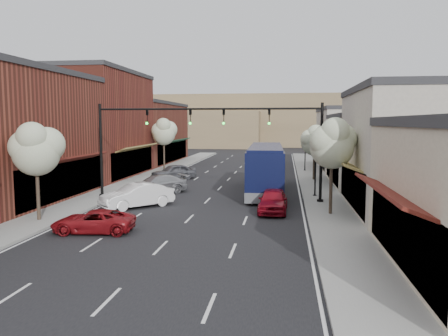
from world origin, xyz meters
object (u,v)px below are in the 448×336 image
at_px(tree_left_far, 164,131).
at_px(coach_bus, 266,168).
at_px(tree_right_far, 315,140).
at_px(red_hatchback, 273,201).
at_px(signal_mast_left, 131,136).
at_px(parked_car_c, 156,184).
at_px(lamp_post_near, 316,158).
at_px(parked_car_d, 173,172).
at_px(tree_left_near, 36,148).
at_px(lamp_post_far, 305,145).
at_px(signal_mast_right, 287,137).
at_px(parked_car_b, 137,195).
at_px(tree_right_near, 333,143).
at_px(parked_car_a, 93,221).

distance_m(tree_left_far, coach_bus, 18.44).
relative_size(tree_right_far, red_hatchback, 1.25).
height_order(signal_mast_left, parked_car_c, signal_mast_left).
relative_size(lamp_post_near, parked_car_c, 0.89).
bearing_deg(parked_car_d, tree_left_near, -48.43).
bearing_deg(tree_left_far, lamp_post_far, 7.30).
bearing_deg(signal_mast_right, tree_left_far, 127.71).
distance_m(tree_right_far, tree_left_far, 17.66).
xyz_separation_m(signal_mast_right, tree_right_far, (2.73, 11.95, -0.63)).
bearing_deg(parked_car_d, tree_right_far, 53.96).
distance_m(parked_car_b, parked_car_c, 5.78).
xyz_separation_m(lamp_post_far, coach_bus, (-3.80, -15.58, -1.04)).
xyz_separation_m(tree_right_near, coach_bus, (-4.35, 8.47, -2.49)).
bearing_deg(signal_mast_left, red_hatchback, -17.87).
bearing_deg(lamp_post_near, parked_car_c, 179.08).
xyz_separation_m(tree_left_far, coach_bus, (12.25, -13.53, -2.64)).
relative_size(red_hatchback, parked_car_b, 0.89).
relative_size(tree_left_near, parked_car_a, 1.35).
bearing_deg(red_hatchback, tree_left_near, -158.67).
bearing_deg(red_hatchback, parked_car_a, -142.84).
bearing_deg(coach_bus, signal_mast_right, -71.69).
bearing_deg(tree_right_near, parked_car_b, 175.48).
height_order(parked_car_a, parked_car_d, parked_car_d).
relative_size(tree_left_far, lamp_post_far, 1.38).
bearing_deg(signal_mast_left, parked_car_a, -81.76).
bearing_deg(tree_right_far, parked_car_b, -129.90).
bearing_deg(lamp_post_near, tree_left_far, 136.11).
height_order(tree_left_far, parked_car_c, tree_left_far).
bearing_deg(tree_left_near, tree_right_far, 50.31).
height_order(tree_right_far, red_hatchback, tree_right_far).
xyz_separation_m(parked_car_a, parked_car_c, (-0.42, 12.52, 0.14)).
bearing_deg(tree_right_near, tree_left_near, -166.45).
bearing_deg(lamp_post_near, red_hatchback, -116.91).
xyz_separation_m(signal_mast_right, coach_bus, (-1.62, 4.42, -2.66)).
distance_m(lamp_post_near, coach_bus, 4.38).
bearing_deg(tree_left_far, parked_car_d, -67.49).
bearing_deg(red_hatchback, tree_right_near, -9.42).
xyz_separation_m(lamp_post_far, parked_car_d, (-13.19, -8.98, -2.24)).
distance_m(coach_bus, red_hatchback, 7.93).
bearing_deg(tree_right_far, signal_mast_right, -102.85).
distance_m(red_hatchback, parked_car_c, 11.22).
distance_m(tree_left_near, coach_bus, 17.63).
xyz_separation_m(tree_left_near, red_hatchback, (13.07, 4.69, -3.48)).
bearing_deg(tree_right_near, tree_left_far, 127.04).
xyz_separation_m(parked_car_a, parked_car_d, (-1.19, 20.84, 0.18)).
bearing_deg(lamp_post_near, tree_right_far, 86.69).
bearing_deg(signal_mast_left, tree_left_far, 98.35).
relative_size(tree_right_far, coach_bus, 0.44).
xyz_separation_m(tree_left_near, parked_car_d, (2.87, 19.08, -3.46)).
xyz_separation_m(signal_mast_right, parked_car_d, (-11.01, 11.02, -3.86)).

